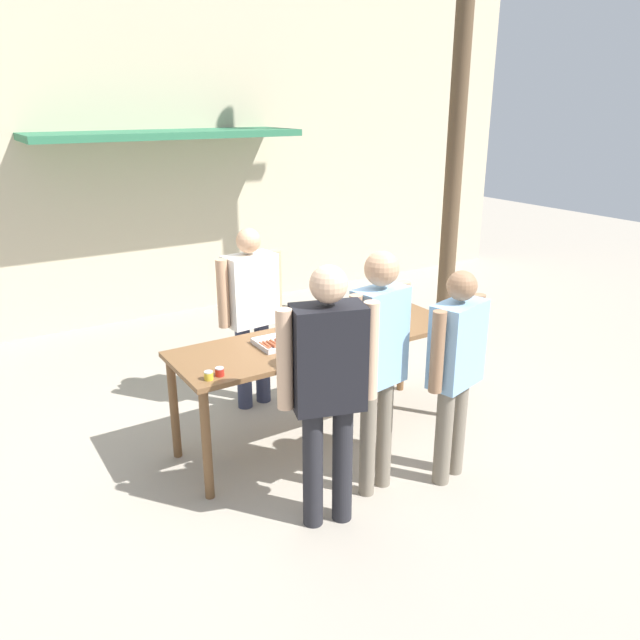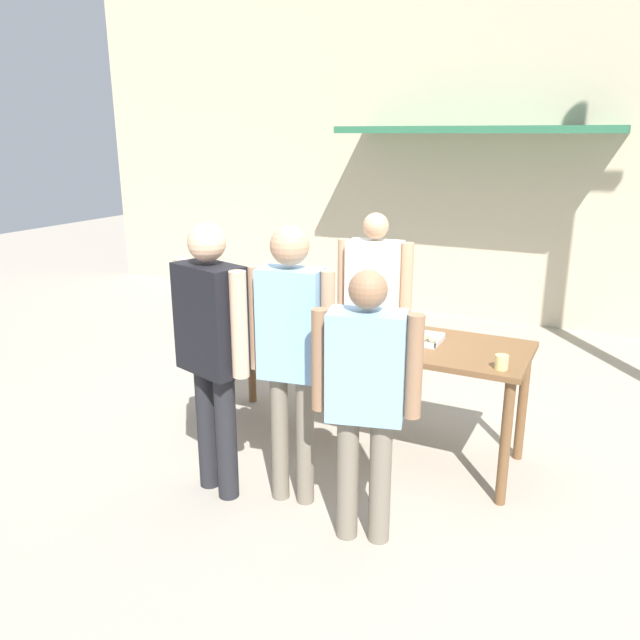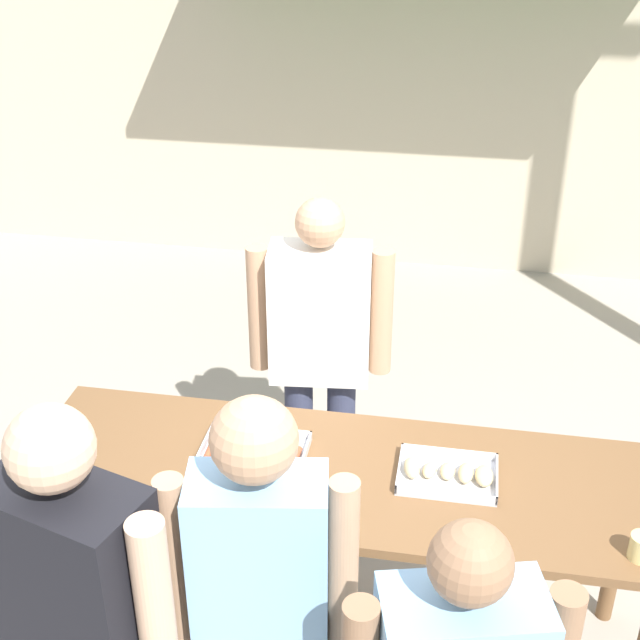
{
  "view_description": "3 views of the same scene",
  "coord_description": "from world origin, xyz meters",
  "views": [
    {
      "loc": [
        -2.59,
        -4.09,
        2.78
      ],
      "look_at": [
        0.0,
        0.0,
        1.07
      ],
      "focal_mm": 35.0,
      "sensor_mm": 36.0,
      "label": 1
    },
    {
      "loc": [
        1.71,
        -4.11,
        2.36
      ],
      "look_at": [
        -0.34,
        0.03,
        0.97
      ],
      "focal_mm": 35.0,
      "sensor_mm": 36.0,
      "label": 2
    },
    {
      "loc": [
        0.42,
        -2.73,
        3.12
      ],
      "look_at": [
        -0.21,
        0.85,
        1.12
      ],
      "focal_mm": 50.0,
      "sensor_mm": 36.0,
      "label": 3
    }
  ],
  "objects": [
    {
      "name": "ground_plane",
      "position": [
        0.0,
        0.0,
        0.0
      ],
      "size": [
        24.0,
        24.0,
        0.0
      ],
      "primitive_type": "plane",
      "color": "#A39989"
    },
    {
      "name": "building_facade_back",
      "position": [
        0.0,
        3.98,
        2.26
      ],
      "size": [
        12.0,
        1.11,
        4.5
      ],
      "color": "beige",
      "rests_on": "ground"
    },
    {
      "name": "food_tray_buns",
      "position": [
        0.44,
        0.03,
        0.95
      ],
      "size": [
        0.38,
        0.27,
        0.06
      ],
      "color": "silver",
      "rests_on": "serving_table"
    },
    {
      "name": "person_customer_waiting_in_line",
      "position": [
        -0.08,
        -0.9,
        1.12
      ],
      "size": [
        0.56,
        0.27,
        1.84
      ],
      "rotation": [
        0.0,
        0.0,
        3.3
      ],
      "color": "#756B5B",
      "rests_on": "ground"
    },
    {
      "name": "condiment_jar_ketchup",
      "position": [
        -1.02,
        -0.27,
        0.95
      ],
      "size": [
        0.07,
        0.07,
        0.06
      ],
      "color": "#B22319",
      "rests_on": "serving_table"
    },
    {
      "name": "condiment_jar_mustard",
      "position": [
        -1.11,
        -0.29,
        0.95
      ],
      "size": [
        0.07,
        0.07,
        0.06
      ],
      "color": "gold",
      "rests_on": "serving_table"
    },
    {
      "name": "person_customer_holding_hotdog",
      "position": [
        -0.59,
        -1.03,
        1.09
      ],
      "size": [
        0.65,
        0.38,
        1.84
      ],
      "rotation": [
        0.0,
        0.0,
        2.84
      ],
      "color": "#232328",
      "rests_on": "ground"
    },
    {
      "name": "serving_table",
      "position": [
        0.0,
        0.0,
        0.82
      ],
      "size": [
        2.49,
        0.81,
        0.92
      ],
      "color": "brown",
      "rests_on": "ground"
    },
    {
      "name": "person_customer_with_cup",
      "position": [
        0.5,
        -1.08,
        0.98
      ],
      "size": [
        0.61,
        0.34,
        1.66
      ],
      "rotation": [
        0.0,
        0.0,
        3.4
      ],
      "color": "#756B5B",
      "rests_on": "ground"
    },
    {
      "name": "person_server_behind_table",
      "position": [
        -0.21,
        0.85,
        1.01
      ],
      "size": [
        0.67,
        0.3,
        1.72
      ],
      "rotation": [
        0.0,
        0.0,
        0.1
      ],
      "color": "#333851",
      "rests_on": "ground"
    },
    {
      "name": "beer_cup",
      "position": [
        1.1,
        -0.28,
        0.97
      ],
      "size": [
        0.08,
        0.08,
        0.09
      ],
      "color": "#DBC67A",
      "rests_on": "serving_table"
    },
    {
      "name": "food_tray_sausages",
      "position": [
        -0.34,
        0.03,
        0.94
      ],
      "size": [
        0.42,
        0.31,
        0.04
      ],
      "color": "silver",
      "rests_on": "serving_table"
    }
  ]
}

